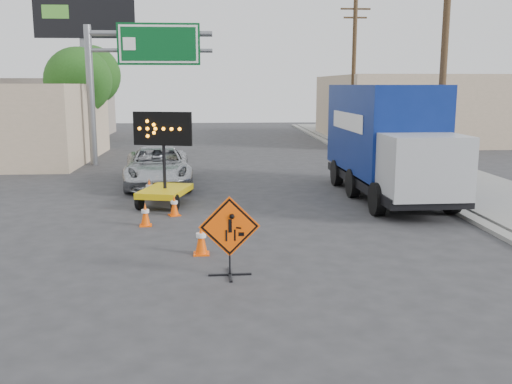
{
  "coord_description": "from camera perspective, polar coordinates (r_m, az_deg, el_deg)",
  "views": [
    {
      "loc": [
        -0.31,
        -10.86,
        3.95
      ],
      "look_at": [
        0.59,
        2.47,
        1.43
      ],
      "focal_mm": 40.0,
      "sensor_mm": 36.0,
      "label": 1
    }
  ],
  "objects": [
    {
      "name": "box_truck",
      "position": [
        20.66,
        12.98,
        4.4
      ],
      "size": [
        2.82,
        8.37,
        3.95
      ],
      "rotation": [
        0.0,
        0.0,
        0.02
      ],
      "color": "black",
      "rests_on": "ground"
    },
    {
      "name": "tree_left_near",
      "position": [
        33.75,
        -17.35,
        10.55
      ],
      "size": [
        3.71,
        3.71,
        6.03
      ],
      "color": "#4C3620",
      "rests_on": "ground"
    },
    {
      "name": "billboard",
      "position": [
        37.75,
        -16.77,
        15.4
      ],
      "size": [
        6.1,
        0.54,
        9.85
      ],
      "color": "slate",
      "rests_on": "ground"
    },
    {
      "name": "cone_c",
      "position": [
        17.63,
        -8.18,
        -1.31
      ],
      "size": [
        0.43,
        0.43,
        0.65
      ],
      "rotation": [
        0.0,
        0.0,
        0.39
      ],
      "color": "#FF5105",
      "rests_on": "ground"
    },
    {
      "name": "cone_d",
      "position": [
        20.29,
        -10.62,
        0.31
      ],
      "size": [
        0.39,
        0.39,
        0.74
      ],
      "rotation": [
        0.0,
        0.0,
        -0.04
      ],
      "color": "#FF5105",
      "rests_on": "ground"
    },
    {
      "name": "utility_pole_near",
      "position": [
        22.47,
        18.25,
        12.01
      ],
      "size": [
        1.8,
        0.26,
        9.0
      ],
      "color": "#4C3620",
      "rests_on": "ground"
    },
    {
      "name": "arrow_board",
      "position": [
        19.07,
        -9.1,
        0.68
      ],
      "size": [
        1.92,
        2.43,
        3.1
      ],
      "rotation": [
        0.0,
        0.0,
        -0.25
      ],
      "color": "gold",
      "rests_on": "ground"
    },
    {
      "name": "ground",
      "position": [
        11.56,
        -2.13,
        -9.32
      ],
      "size": [
        100.0,
        100.0,
        0.0
      ],
      "primitive_type": "plane",
      "color": "#2D2D30",
      "rests_on": "ground"
    },
    {
      "name": "sidewalk_right",
      "position": [
        27.93,
        16.74,
        2.24
      ],
      "size": [
        4.0,
        60.0,
        0.15
      ],
      "primitive_type": "cube",
      "color": "gray",
      "rests_on": "ground"
    },
    {
      "name": "cone_e",
      "position": [
        20.55,
        -9.84,
        0.54
      ],
      "size": [
        0.49,
        0.49,
        0.79
      ],
      "rotation": [
        0.0,
        0.0,
        0.26
      ],
      "color": "#FF5105",
      "rests_on": "ground"
    },
    {
      "name": "cone_b",
      "position": [
        16.48,
        -11.01,
        -2.2
      ],
      "size": [
        0.38,
        0.38,
        0.67
      ],
      "rotation": [
        0.0,
        0.0,
        0.11
      ],
      "color": "#FF5105",
      "rests_on": "ground"
    },
    {
      "name": "tree_left_far",
      "position": [
        41.78,
        -16.19,
        11.14
      ],
      "size": [
        4.1,
        4.1,
        6.66
      ],
      "color": "#4C3620",
      "rests_on": "ground"
    },
    {
      "name": "highway_gantry",
      "position": [
        29.13,
        -12.31,
        12.63
      ],
      "size": [
        6.18,
        0.38,
        6.9
      ],
      "color": "slate",
      "rests_on": "ground"
    },
    {
      "name": "storefront_left_far",
      "position": [
        47.24,
        -22.21,
        7.76
      ],
      "size": [
        12.0,
        10.0,
        4.4
      ],
      "primitive_type": "cube",
      "color": "gray",
      "rests_on": "ground"
    },
    {
      "name": "pickup_truck",
      "position": [
        22.95,
        -9.8,
        2.52
      ],
      "size": [
        3.08,
        5.72,
        1.52
      ],
      "primitive_type": "imported",
      "rotation": [
        0.0,
        0.0,
        0.1
      ],
      "color": "#B2B6BA",
      "rests_on": "ground"
    },
    {
      "name": "building_right_far",
      "position": [
        43.01,
        14.3,
        8.14
      ],
      "size": [
        10.0,
        14.0,
        4.6
      ],
      "primitive_type": "cube",
      "color": "#C8AC91",
      "rests_on": "ground"
    },
    {
      "name": "curb_right",
      "position": [
        27.21,
        12.2,
        2.2
      ],
      "size": [
        0.4,
        60.0,
        0.12
      ],
      "primitive_type": "cube",
      "color": "gray",
      "rests_on": "ground"
    },
    {
      "name": "construction_sign",
      "position": [
        11.88,
        -2.66,
        -4.23
      ],
      "size": [
        1.28,
        0.91,
        1.7
      ],
      "rotation": [
        0.0,
        0.0,
        0.03
      ],
      "color": "black",
      "rests_on": "ground"
    },
    {
      "name": "utility_pole_far",
      "position": [
        35.85,
        9.73,
        11.69
      ],
      "size": [
        1.8,
        0.26,
        9.0
      ],
      "color": "#4C3620",
      "rests_on": "ground"
    },
    {
      "name": "cone_a",
      "position": [
        13.55,
        -5.5,
        -4.73
      ],
      "size": [
        0.38,
        0.38,
        0.73
      ],
      "rotation": [
        0.0,
        0.0,
        0.02
      ],
      "color": "#FF5105",
      "rests_on": "ground"
    }
  ]
}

